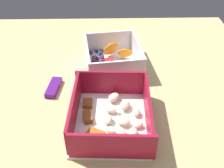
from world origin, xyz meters
TOP-DOWN VIEW (x-y plane):
  - table_surface at (0.00, 0.00)cm, footprint 80.00×80.00cm
  - pasta_container at (-11.45, -0.00)cm, footprint 19.46×16.38cm
  - fruit_bowl at (9.86, -0.73)cm, footprint 17.24×15.80cm
  - candy_bar at (-0.26, 13.52)cm, footprint 7.26×3.33cm
  - paper_cup_liner at (21.08, 2.35)cm, footprint 3.50×3.50cm

SIDE VIEW (x-z plane):
  - table_surface at x=0.00cm, z-range 0.00..2.00cm
  - candy_bar at x=-0.26cm, z-range 2.00..3.20cm
  - paper_cup_liner at x=21.08cm, z-range 2.00..3.71cm
  - pasta_container at x=-11.45cm, z-range 0.76..7.37cm
  - fruit_bowl at x=9.86cm, z-range 0.97..7.29cm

